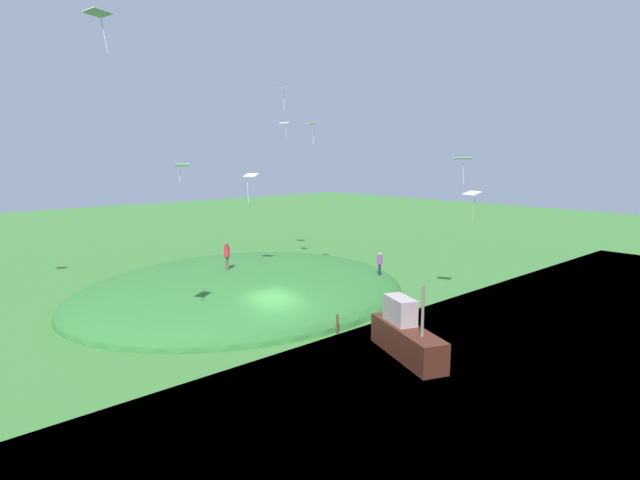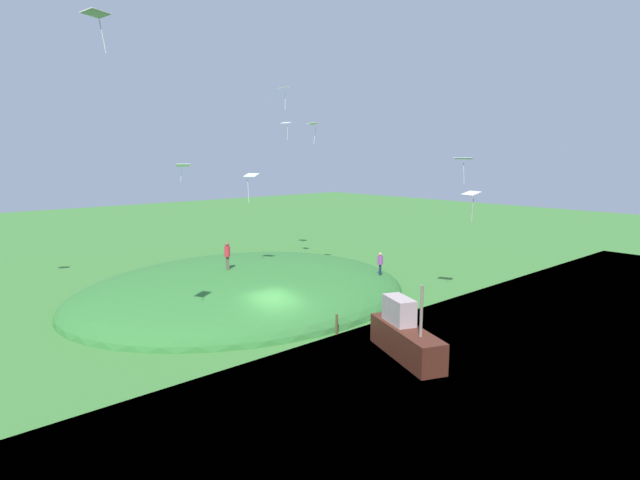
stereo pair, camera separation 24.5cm
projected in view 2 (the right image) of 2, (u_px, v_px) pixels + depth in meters
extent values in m
plane|color=#3D7A33|center=(276.00, 327.00, 29.60)|extent=(160.00, 160.00, 0.00)
ellipsoid|color=#327431|center=(244.00, 294.00, 36.53)|extent=(20.49, 24.57, 4.54)
cube|color=#4D2217|center=(406.00, 342.00, 25.02)|extent=(5.42, 3.27, 1.49)
cube|color=#B8A2A1|center=(399.00, 310.00, 25.53)|extent=(2.15, 1.62, 1.30)
cylinder|color=gray|center=(421.00, 311.00, 23.47)|extent=(0.14, 0.14, 2.43)
cube|color=brown|center=(228.00, 263.00, 34.14)|extent=(0.19, 0.24, 0.89)
cylinder|color=red|center=(227.00, 251.00, 34.02)|extent=(0.50, 0.50, 0.70)
sphere|color=brown|center=(227.00, 244.00, 33.94)|extent=(0.27, 0.27, 0.27)
cube|color=navy|center=(380.00, 270.00, 37.22)|extent=(0.18, 0.23, 0.80)
cylinder|color=purple|center=(380.00, 260.00, 37.10)|extent=(0.48, 0.48, 0.63)
sphere|color=tan|center=(380.00, 254.00, 37.03)|extent=(0.24, 0.24, 0.24)
cube|color=white|center=(464.00, 158.00, 32.84)|extent=(1.35, 1.18, 0.11)
cylinder|color=white|center=(464.00, 174.00, 32.92)|extent=(0.14, 0.04, 1.36)
cube|color=white|center=(251.00, 175.00, 33.85)|extent=(1.06, 0.89, 0.23)
cylinder|color=white|center=(248.00, 191.00, 34.05)|extent=(0.14, 0.04, 1.64)
cube|color=white|center=(284.00, 88.00, 41.38)|extent=(0.82, 0.58, 0.10)
cylinder|color=white|center=(285.00, 100.00, 41.65)|extent=(0.17, 0.21, 1.54)
cube|color=white|center=(96.00, 13.00, 18.28)|extent=(0.95, 1.08, 0.12)
cylinder|color=white|center=(103.00, 37.00, 18.38)|extent=(0.09, 0.19, 1.17)
cube|color=white|center=(183.00, 165.00, 37.95)|extent=(0.97, 1.16, 0.23)
cylinder|color=white|center=(181.00, 175.00, 38.24)|extent=(0.05, 0.17, 0.96)
cube|color=white|center=(313.00, 123.00, 40.21)|extent=(0.88, 1.08, 0.13)
cylinder|color=white|center=(315.00, 135.00, 40.55)|extent=(0.08, 0.23, 1.32)
cube|color=white|center=(286.00, 123.00, 48.68)|extent=(1.13, 0.96, 0.16)
cylinder|color=white|center=(288.00, 133.00, 48.65)|extent=(0.07, 0.04, 1.41)
cube|color=white|center=(471.00, 193.00, 24.38)|extent=(0.98, 0.81, 0.19)
cylinder|color=white|center=(473.00, 210.00, 24.41)|extent=(0.16, 0.14, 1.15)
cylinder|color=brown|center=(337.00, 324.00, 28.22)|extent=(0.14, 0.14, 1.15)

